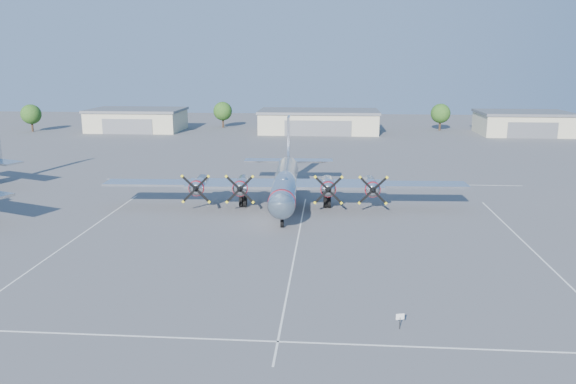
# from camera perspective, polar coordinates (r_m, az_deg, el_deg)

# --- Properties ---
(ground) EXTENTS (260.00, 260.00, 0.00)m
(ground) POSITION_cam_1_polar(r_m,az_deg,el_deg) (56.81, 1.08, -4.41)
(ground) COLOR #4E4E50
(ground) RESTS_ON ground
(parking_lines) EXTENTS (60.00, 50.08, 0.01)m
(parking_lines) POSITION_cam_1_polar(r_m,az_deg,el_deg) (55.15, 0.97, -4.96)
(parking_lines) COLOR silver
(parking_lines) RESTS_ON ground
(hangar_west) EXTENTS (22.60, 14.60, 5.40)m
(hangar_west) POSITION_cam_1_polar(r_m,az_deg,el_deg) (144.98, -15.09, 7.11)
(hangar_west) COLOR #C2B99A
(hangar_west) RESTS_ON ground
(hangar_center) EXTENTS (28.60, 14.60, 5.40)m
(hangar_center) POSITION_cam_1_polar(r_m,az_deg,el_deg) (136.79, 3.13, 7.20)
(hangar_center) COLOR #C2B99A
(hangar_center) RESTS_ON ground
(hangar_east) EXTENTS (20.60, 14.60, 5.40)m
(hangar_east) POSITION_cam_1_polar(r_m,az_deg,el_deg) (143.93, 22.74, 6.50)
(hangar_east) COLOR #C2B99A
(hangar_east) RESTS_ON ground
(tree_far_west) EXTENTS (4.80, 4.80, 6.64)m
(tree_far_west) POSITION_cam_1_polar(r_m,az_deg,el_deg) (151.48, -24.65, 7.19)
(tree_far_west) COLOR #382619
(tree_far_west) RESTS_ON ground
(tree_west) EXTENTS (4.80, 4.80, 6.64)m
(tree_west) POSITION_cam_1_polar(r_m,az_deg,el_deg) (147.32, -6.65, 8.16)
(tree_west) COLOR #382619
(tree_west) RESTS_ON ground
(tree_east) EXTENTS (4.80, 4.80, 6.64)m
(tree_east) POSITION_cam_1_polar(r_m,az_deg,el_deg) (145.12, 15.24, 7.71)
(tree_east) COLOR #382619
(tree_east) RESTS_ON ground
(main_bomber_b29) EXTENTS (44.04, 31.16, 9.45)m
(main_bomber_b29) POSITION_cam_1_polar(r_m,az_deg,el_deg) (69.06, -0.25, -1.18)
(main_bomber_b29) COLOR white
(main_bomber_b29) RESTS_ON ground
(info_placard) EXTENTS (0.56, 0.18, 1.09)m
(info_placard) POSITION_cam_1_polar(r_m,az_deg,el_deg) (38.40, 11.31, -12.47)
(info_placard) COLOR black
(info_placard) RESTS_ON ground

